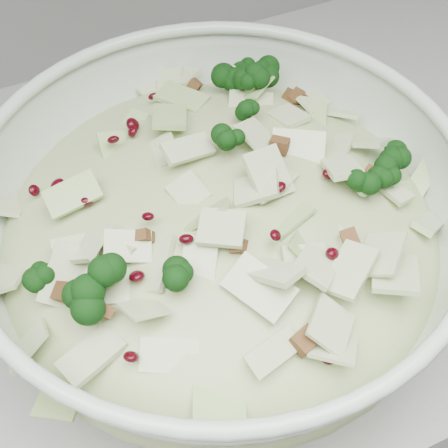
# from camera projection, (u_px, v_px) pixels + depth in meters

# --- Properties ---
(counter) EXTENTS (3.60, 0.60, 0.90)m
(counter) POSITION_uv_depth(u_px,v_px,m) (436.00, 291.00, 1.10)
(counter) COLOR #A7A7A2
(counter) RESTS_ON floor
(mixing_bowl) EXTENTS (0.46, 0.46, 0.16)m
(mixing_bowl) POSITION_uv_depth(u_px,v_px,m) (220.00, 235.00, 0.52)
(mixing_bowl) COLOR silver
(mixing_bowl) RESTS_ON counter
(salad) EXTENTS (0.50, 0.50, 0.16)m
(salad) POSITION_uv_depth(u_px,v_px,m) (220.00, 216.00, 0.50)
(salad) COLOR #B1BC80
(salad) RESTS_ON mixing_bowl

